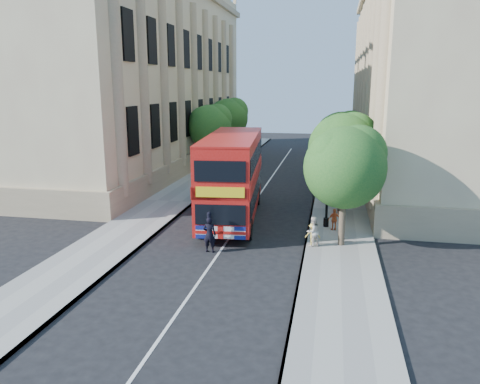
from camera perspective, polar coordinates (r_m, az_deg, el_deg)
The scene contains 17 objects.
ground at distance 21.98m, azimuth -3.17°, elevation -8.27°, with size 120.00×120.00×0.00m, color black.
pavement_right at distance 30.86m, azimuth 11.95°, elevation -2.17°, with size 3.50×80.00×0.12m, color gray.
pavement_left at distance 32.73m, azimuth -8.60°, elevation -1.17°, with size 3.50×80.00×0.12m, color gray.
building_right at distance 44.69m, azimuth 23.02°, elevation 13.26°, with size 12.00×38.00×18.00m, color tan.
building_left at distance 47.78m, azimuth -12.52°, elevation 13.86°, with size 12.00×38.00×18.00m, color tan.
tree_right_near at distance 23.18m, azimuth 12.78°, elevation 3.44°, with size 4.00×4.00×6.08m.
tree_right_mid at distance 29.09m, azimuth 12.55°, elevation 5.70°, with size 4.20×4.20×6.37m.
tree_right_far at distance 35.07m, azimuth 12.37°, elevation 6.67°, with size 4.00×4.00×6.15m.
tree_left_far at distance 43.47m, azimuth -3.66°, elevation 8.25°, with size 4.00×4.00×6.30m.
tree_left_back at distance 51.20m, azimuth -1.35°, elevation 9.26°, with size 4.20×4.20×6.65m.
lamp_post at distance 26.40m, azimuth 10.63°, elevation 0.82°, with size 0.32×0.32×5.16m.
double_decker_bus at distance 27.81m, azimuth -0.92°, elevation 2.17°, with size 3.90×11.01×4.99m.
box_van at distance 34.13m, azimuth -2.65°, elevation 1.84°, with size 2.15×5.05×2.86m.
police_constable at distance 22.71m, azimuth -3.73°, elevation -5.20°, with size 0.65×0.42×1.77m, color black.
woman_pedestrian at distance 23.46m, azimuth 8.87°, elevation -4.78°, with size 0.73×0.57×1.50m, color beige.
child_a at distance 26.24m, azimuth 11.43°, elevation -3.30°, with size 0.71×0.30×1.21m, color #E25D28.
child_b at distance 23.60m, azimuth 8.87°, elevation -5.11°, with size 0.74×0.43×1.15m, color #EFCA51.
Camera 1 is at (5.17, -19.84, 7.91)m, focal length 35.00 mm.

